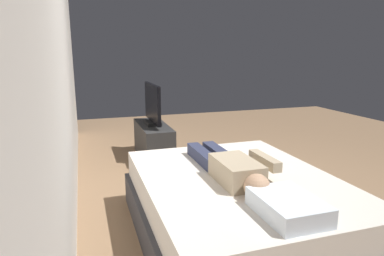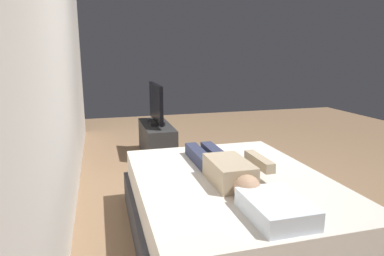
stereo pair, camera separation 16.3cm
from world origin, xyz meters
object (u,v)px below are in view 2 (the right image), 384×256
(tv_stand, at_px, (157,141))
(tv, at_px, (156,105))
(pillow, at_px, (276,208))
(person, at_px, (225,167))
(bed, at_px, (231,209))
(remote, at_px, (262,166))

(tv_stand, height_order, tv, tv)
(pillow, distance_m, tv_stand, 3.14)
(tv_stand, relative_size, tv, 1.25)
(person, bearing_deg, pillow, -176.07)
(person, distance_m, tv, 2.39)
(pillow, relative_size, person, 0.38)
(pillow, relative_size, tv, 0.55)
(bed, relative_size, tv_stand, 1.86)
(pillow, relative_size, remote, 3.20)
(tv, bearing_deg, remote, -165.87)
(person, bearing_deg, bed, -119.85)
(remote, xyz_separation_m, tv_stand, (2.23, 0.56, -0.30))
(tv_stand, bearing_deg, tv, -153.43)
(bed, bearing_deg, pillow, -180.00)
(person, bearing_deg, tv_stand, 3.75)
(bed, bearing_deg, tv_stand, 4.89)
(pillow, height_order, tv_stand, pillow)
(pillow, distance_m, tv, 3.12)
(bed, bearing_deg, remote, -63.08)
(bed, xyz_separation_m, remote, (0.18, -0.35, 0.29))
(pillow, bearing_deg, remote, -21.88)
(pillow, height_order, tv, tv)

